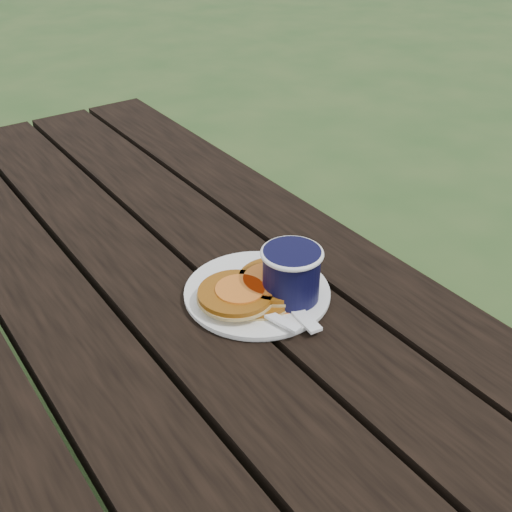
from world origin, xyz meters
TOP-DOWN VIEW (x-y plane):
  - picnic_table at (0.00, 0.00)m, footprint 1.36×1.80m
  - plate at (0.12, -0.04)m, footprint 0.29×0.29m
  - pancake_stack at (0.11, -0.05)m, footprint 0.19×0.12m
  - knife at (0.14, -0.08)m, footprint 0.04×0.18m
  - fork at (0.09, -0.11)m, footprint 0.07×0.16m
  - coffee_cup at (0.15, -0.08)m, footprint 0.09×0.09m

SIDE VIEW (x-z plane):
  - picnic_table at x=0.00m, z-range -0.01..0.74m
  - plate at x=0.12m, z-range 0.75..0.76m
  - knife at x=0.14m, z-range 0.76..0.76m
  - fork at x=0.09m, z-range 0.77..0.77m
  - pancake_stack at x=0.11m, z-range 0.76..0.79m
  - coffee_cup at x=0.15m, z-range 0.76..0.85m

